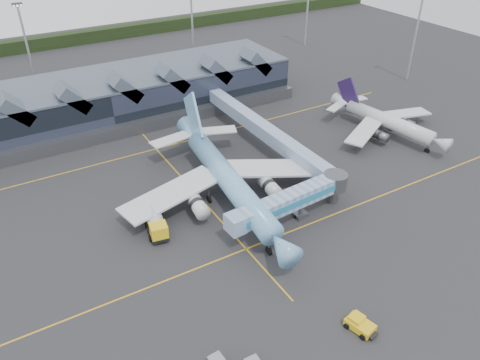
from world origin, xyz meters
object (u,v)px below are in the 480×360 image
jet_bridge (297,198)px  fuel_truck (153,216)px  pushback_tug (360,324)px  main_airliner (226,177)px  regional_jet (385,120)px

jet_bridge → fuel_truck: size_ratio=2.26×
fuel_truck → pushback_tug: 34.98m
main_airliner → jet_bridge: size_ratio=1.86×
regional_jet → pushback_tug: (-41.06, -37.26, -2.41)m
regional_jet → main_airliner: bearing=176.9°
main_airliner → regional_jet: 41.51m
regional_jet → pushback_tug: size_ratio=6.90×
main_airliner → fuel_truck: bearing=-168.2°
main_airliner → pushback_tug: (0.25, -33.32, -3.35)m
main_airliner → regional_jet: (41.31, 3.94, -0.94)m
regional_jet → pushback_tug: regional_jet is taller
main_airliner → jet_bridge: main_airliner is taller
regional_jet → jet_bridge: regional_jet is taller
fuel_truck → regional_jet: bearing=14.9°
main_airliner → regional_jet: bearing=11.6°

